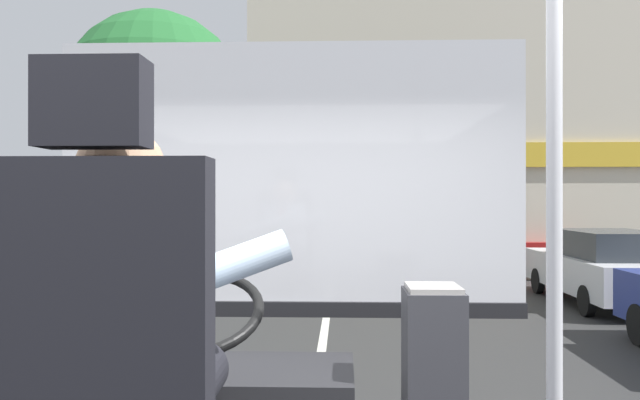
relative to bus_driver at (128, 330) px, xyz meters
The scene contains 10 objects.
ground 9.27m from the bus_driver, 88.58° to the left, with size 18.00×44.00×0.06m.
bus_driver is the anchor object (origin of this frame).
handrail_pole 1.19m from the bus_driver, 15.44° to the left, with size 0.04×0.04×2.26m.
fare_box 1.37m from the bus_driver, 49.13° to the left, with size 0.22×0.28×0.76m.
windshield_panel 1.97m from the bus_driver, 83.34° to the left, with size 2.50×0.08×1.48m.
street_tree 9.82m from the bus_driver, 106.20° to the left, with size 3.04×3.04×5.14m.
shop_building 17.42m from the bus_driver, 75.16° to the left, with size 12.65×4.74×7.53m.
parked_car_white 12.00m from the bus_driver, 62.94° to the left, with size 1.86×4.33×1.39m.
parked_car_red 16.99m from the bus_driver, 72.31° to the left, with size 1.90×4.24×1.44m.
parked_car_charcoal 21.40m from the bus_driver, 74.81° to the left, with size 1.98×3.95×1.41m.
Camera 1 is at (0.28, -1.82, 1.93)m, focal length 35.96 mm.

